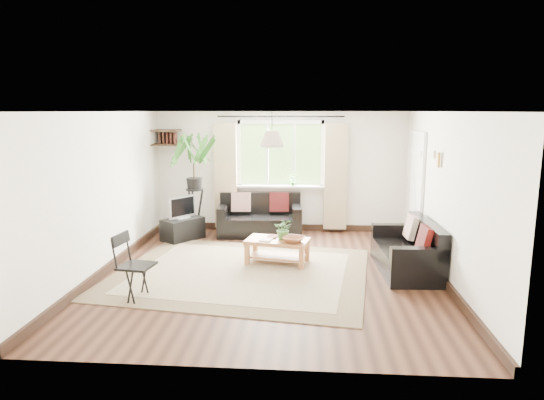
# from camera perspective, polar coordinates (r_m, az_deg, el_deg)

# --- Properties ---
(floor) EXTENTS (5.50, 5.50, 0.00)m
(floor) POSITION_cam_1_polar(r_m,az_deg,el_deg) (7.38, -0.23, -8.61)
(floor) COLOR black
(floor) RESTS_ON ground
(ceiling) EXTENTS (5.50, 5.50, 0.00)m
(ceiling) POSITION_cam_1_polar(r_m,az_deg,el_deg) (6.97, -0.25, 10.37)
(ceiling) COLOR white
(ceiling) RESTS_ON floor
(wall_back) EXTENTS (5.00, 0.02, 2.40)m
(wall_back) POSITION_cam_1_polar(r_m,az_deg,el_deg) (9.79, 1.02, 3.36)
(wall_back) COLOR white
(wall_back) RESTS_ON floor
(wall_front) EXTENTS (5.00, 0.02, 2.40)m
(wall_front) POSITION_cam_1_polar(r_m,az_deg,el_deg) (4.41, -3.06, -5.51)
(wall_front) COLOR white
(wall_front) RESTS_ON floor
(wall_left) EXTENTS (0.02, 5.50, 2.40)m
(wall_left) POSITION_cam_1_polar(r_m,az_deg,el_deg) (7.69, -19.16, 0.81)
(wall_left) COLOR white
(wall_left) RESTS_ON floor
(wall_right) EXTENTS (0.02, 5.50, 2.40)m
(wall_right) POSITION_cam_1_polar(r_m,az_deg,el_deg) (7.32, 19.66, 0.32)
(wall_right) COLOR white
(wall_right) RESTS_ON floor
(rug) EXTENTS (4.09, 3.64, 0.02)m
(rug) POSITION_cam_1_polar(r_m,az_deg,el_deg) (7.42, -3.62, -8.45)
(rug) COLOR beige
(rug) RESTS_ON floor
(window) EXTENTS (2.50, 0.16, 2.16)m
(window) POSITION_cam_1_polar(r_m,az_deg,el_deg) (9.72, 1.02, 5.38)
(window) COLOR white
(window) RESTS_ON wall_back
(door) EXTENTS (0.06, 0.96, 2.06)m
(door) POSITION_cam_1_polar(r_m,az_deg,el_deg) (8.97, 16.57, 0.98)
(door) COLOR silver
(door) RESTS_ON wall_right
(corner_shelf) EXTENTS (0.50, 0.50, 0.34)m
(corner_shelf) POSITION_cam_1_polar(r_m,az_deg,el_deg) (9.87, -12.31, 7.20)
(corner_shelf) COLOR black
(corner_shelf) RESTS_ON wall_back
(pendant_lamp) EXTENTS (0.36, 0.36, 0.54)m
(pendant_lamp) POSITION_cam_1_polar(r_m,az_deg,el_deg) (7.38, 0.00, 7.66)
(pendant_lamp) COLOR beige
(pendant_lamp) RESTS_ON ceiling
(wall_sconce) EXTENTS (0.12, 0.12, 0.28)m
(wall_sconce) POSITION_cam_1_polar(r_m,az_deg,el_deg) (7.52, 18.80, 4.79)
(wall_sconce) COLOR beige
(wall_sconce) RESTS_ON wall_right
(sofa_back) EXTENTS (1.66, 0.91, 0.76)m
(sofa_back) POSITION_cam_1_polar(r_m,az_deg,el_deg) (9.50, -1.44, -1.88)
(sofa_back) COLOR black
(sofa_back) RESTS_ON floor
(sofa_right) EXTENTS (1.61, 0.86, 0.74)m
(sofa_right) POSITION_cam_1_polar(r_m,az_deg,el_deg) (7.63, 15.50, -5.45)
(sofa_right) COLOR black
(sofa_right) RESTS_ON floor
(coffee_table) EXTENTS (1.07, 0.72, 0.40)m
(coffee_table) POSITION_cam_1_polar(r_m,az_deg,el_deg) (7.77, 0.64, -6.06)
(coffee_table) COLOR brown
(coffee_table) RESTS_ON floor
(table_plant) EXTENTS (0.31, 0.27, 0.33)m
(table_plant) POSITION_cam_1_polar(r_m,az_deg,el_deg) (7.70, 1.38, -3.42)
(table_plant) COLOR #376D2B
(table_plant) RESTS_ON coffee_table
(bowl) EXTENTS (0.44, 0.44, 0.08)m
(bowl) POSITION_cam_1_polar(r_m,az_deg,el_deg) (7.56, 2.56, -4.65)
(bowl) COLOR brown
(bowl) RESTS_ON coffee_table
(book_a) EXTENTS (0.22, 0.27, 0.02)m
(book_a) POSITION_cam_1_polar(r_m,az_deg,el_deg) (7.70, -1.32, -4.60)
(book_a) COLOR white
(book_a) RESTS_ON coffee_table
(book_b) EXTENTS (0.20, 0.25, 0.02)m
(book_b) POSITION_cam_1_polar(r_m,az_deg,el_deg) (7.87, -0.53, -4.27)
(book_b) COLOR brown
(book_b) RESTS_ON coffee_table
(tv_stand) EXTENTS (0.80, 0.87, 0.41)m
(tv_stand) POSITION_cam_1_polar(r_m,az_deg,el_deg) (9.34, -10.46, -3.37)
(tv_stand) COLOR black
(tv_stand) RESTS_ON floor
(tv) EXTENTS (0.51, 0.59, 0.45)m
(tv) POSITION_cam_1_polar(r_m,az_deg,el_deg) (9.25, -10.55, -0.79)
(tv) COLOR #A5A5AA
(tv) RESTS_ON tv_stand
(palm_stand) EXTENTS (0.91, 0.91, 2.00)m
(palm_stand) POSITION_cam_1_polar(r_m,az_deg,el_deg) (9.49, -9.12, 1.76)
(palm_stand) COLOR black
(palm_stand) RESTS_ON floor
(folding_chair) EXTENTS (0.51, 0.51, 0.87)m
(folding_chair) POSITION_cam_1_polar(r_m,az_deg,el_deg) (6.52, -15.63, -7.61)
(folding_chair) COLOR black
(folding_chair) RESTS_ON floor
(sill_plant) EXTENTS (0.14, 0.10, 0.27)m
(sill_plant) POSITION_cam_1_polar(r_m,az_deg,el_deg) (9.68, 2.46, 2.46)
(sill_plant) COLOR #2D6023
(sill_plant) RESTS_ON window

